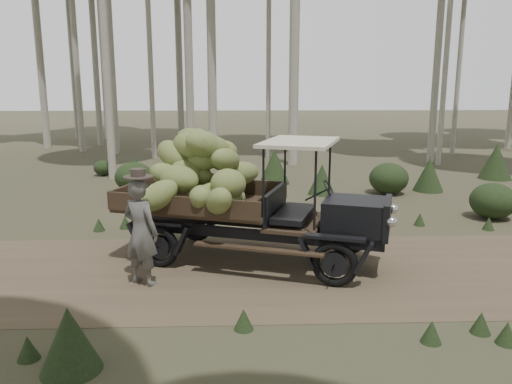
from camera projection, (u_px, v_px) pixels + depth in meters
ground at (377, 271)px, 8.84m from camera, size 120.00×120.00×0.00m
dirt_track at (377, 270)px, 8.84m from camera, size 70.00×4.00×0.01m
banana_truck at (224, 181)px, 9.16m from camera, size 5.20×3.16×2.51m
farmer at (141, 231)px, 8.06m from camera, size 0.77×0.69×1.93m
undergrowth at (420, 221)px, 10.14m from camera, size 20.52×21.70×1.40m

